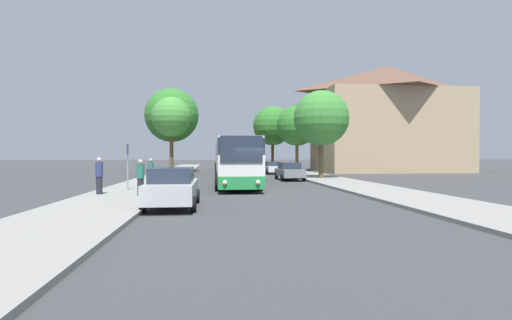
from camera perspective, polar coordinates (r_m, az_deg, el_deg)
The scene contains 19 objects.
ground_plane at distance 22.25m, azimuth 0.18°, elevation -4.75°, with size 300.00×300.00×0.00m, color #38383A.
sidewalk_left at distance 22.57m, azimuth -17.83°, elevation -4.52°, with size 4.00×120.00×0.15m, color gray.
sidewalk_right at distance 24.04m, azimuth 17.06°, elevation -4.20°, with size 4.00×120.00×0.15m, color gray.
building_right_background at distance 53.57m, azimuth 18.24°, elevation 5.60°, with size 17.22×11.17×13.39m.
bus_front at distance 27.09m, azimuth -2.94°, elevation -0.15°, with size 2.85×12.02×3.18m.
bus_middle at distance 41.78m, azimuth -3.66°, elevation 0.27°, with size 2.89×10.86×3.34m.
bus_rear at distance 56.16m, azimuth -4.40°, elevation 0.49°, with size 2.93×10.27×3.52m.
parked_car_left_curb at distance 16.43m, azimuth -11.86°, elevation -3.82°, with size 2.06×4.59×1.62m.
parked_car_right_near at distance 33.58m, azimuth 4.80°, elevation -1.57°, with size 2.02×4.53×1.49m.
parked_car_right_far at distance 44.47m, azimuth 2.45°, elevation -1.06°, with size 2.12×4.05×1.38m.
bus_stop_sign at distance 23.51m, azimuth -17.87°, elevation -0.12°, with size 0.08×0.45×2.65m.
pedestrian_waiting_near at distance 27.39m, azimuth -14.79°, elevation -1.60°, with size 0.36×0.36×1.73m.
pedestrian_waiting_far at distance 21.59m, azimuth -21.49°, elevation -2.07°, with size 0.36×0.36×1.85m.
pedestrian_walking_back at distance 20.06m, azimuth -16.17°, elevation -2.40°, with size 0.36×0.36×1.76m.
tree_left_near at distance 44.61m, azimuth -12.00°, elevation 6.00°, with size 4.33×4.33×8.27m.
tree_left_far at distance 50.24m, azimuth -11.95°, elevation 6.26°, with size 6.56×6.56×10.11m.
tree_right_near at distance 58.22m, azimuth 2.38°, elevation 4.88°, with size 5.69×5.69×9.04m.
tree_right_mid at distance 51.12m, azimuth 5.87°, elevation 4.89°, with size 5.15×5.15×8.27m.
tree_right_far at distance 35.01m, azimuth 9.30°, elevation 5.90°, with size 4.77×4.77×7.54m.
Camera 1 is at (-2.43, -22.01, 2.14)m, focal length 28.00 mm.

